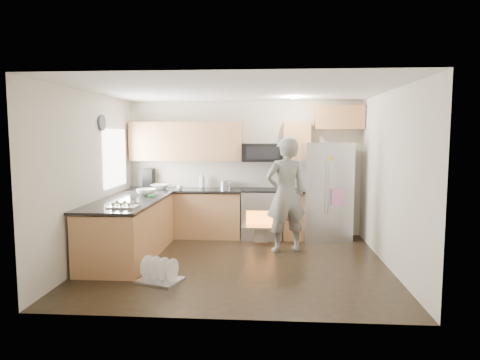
# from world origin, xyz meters

# --- Properties ---
(ground) EXTENTS (4.50, 4.50, 0.00)m
(ground) POSITION_xyz_m (0.00, 0.00, 0.00)
(ground) COLOR black
(ground) RESTS_ON ground
(room_shell) EXTENTS (4.54, 4.04, 2.62)m
(room_shell) POSITION_xyz_m (-0.04, 0.02, 1.67)
(room_shell) COLOR beige
(room_shell) RESTS_ON ground
(back_cabinet_run) EXTENTS (4.45, 0.64, 2.50)m
(back_cabinet_run) POSITION_xyz_m (-0.59, 1.75, 0.96)
(back_cabinet_run) COLOR #AB7844
(back_cabinet_run) RESTS_ON ground
(peninsula) EXTENTS (0.96, 2.36, 1.03)m
(peninsula) POSITION_xyz_m (-1.75, 0.25, 0.46)
(peninsula) COLOR #AB7844
(peninsula) RESTS_ON ground
(stove_range) EXTENTS (0.76, 0.97, 1.79)m
(stove_range) POSITION_xyz_m (0.35, 1.69, 0.68)
(stove_range) COLOR #B7B7BC
(stove_range) RESTS_ON ground
(refrigerator) EXTENTS (1.00, 0.84, 1.82)m
(refrigerator) POSITION_xyz_m (1.52, 1.70, 0.91)
(refrigerator) COLOR #B7B7BC
(refrigerator) RESTS_ON ground
(person) EXTENTS (0.81, 0.67, 1.93)m
(person) POSITION_xyz_m (0.76, 0.76, 0.96)
(person) COLOR gray
(person) RESTS_ON ground
(dish_rack) EXTENTS (0.66, 0.59, 0.34)m
(dish_rack) POSITION_xyz_m (-0.96, -0.89, 0.09)
(dish_rack) COLOR #B7B7BC
(dish_rack) RESTS_ON ground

